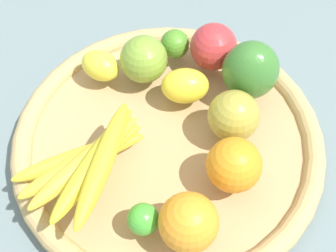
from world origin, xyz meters
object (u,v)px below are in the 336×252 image
at_px(banana_bunch, 88,160).
at_px(orange_0, 189,222).
at_px(bell_pepper, 250,70).
at_px(lemon_1, 185,86).
at_px(orange_1, 234,165).
at_px(lime_1, 175,44).
at_px(apple_0, 144,59).
at_px(apple_2, 234,116).
at_px(lime_0, 143,219).
at_px(apple_1, 214,47).
at_px(lemon_0, 100,66).

height_order(banana_bunch, orange_0, same).
relative_size(bell_pepper, lemon_1, 1.35).
distance_m(orange_0, orange_1, 0.10).
relative_size(banana_bunch, lime_1, 4.09).
distance_m(apple_0, lemon_1, 0.08).
bearing_deg(bell_pepper, orange_1, 80.07).
bearing_deg(banana_bunch, apple_0, 113.54).
distance_m(apple_2, lime_0, 0.19).
distance_m(apple_1, lime_0, 0.30).
distance_m(banana_bunch, bell_pepper, 0.27).
height_order(apple_1, bell_pepper, bell_pepper).
bearing_deg(lemon_1, lemon_0, -154.02).
xyz_separation_m(apple_1, orange_0, (0.17, -0.24, 0.00)).
xyz_separation_m(lime_1, lime_0, (0.18, -0.24, -0.00)).
height_order(banana_bunch, bell_pepper, bell_pepper).
distance_m(bell_pepper, lime_0, 0.27).
xyz_separation_m(orange_0, orange_1, (-0.01, 0.10, -0.00)).
bearing_deg(lemon_0, apple_1, 53.05).
relative_size(orange_0, orange_1, 1.01).
xyz_separation_m(orange_0, bell_pepper, (-0.09, 0.23, 0.01)).
bearing_deg(lime_0, apple_2, 94.48).
height_order(apple_0, lemon_0, apple_0).
relative_size(apple_2, orange_0, 0.99).
relative_size(apple_0, bell_pepper, 0.76).
bearing_deg(lemon_0, lime_0, -29.45).
xyz_separation_m(apple_0, orange_0, (0.23, -0.15, 0.00)).
bearing_deg(apple_0, orange_0, -32.64).
xyz_separation_m(apple_0, lemon_1, (0.08, 0.01, -0.01)).
distance_m(banana_bunch, lime_0, 0.11).
xyz_separation_m(bell_pepper, lemon_1, (-0.06, -0.07, -0.02)).
relative_size(apple_1, lime_0, 1.78).
bearing_deg(bell_pepper, banana_bunch, 36.00).
distance_m(bell_pepper, lemon_1, 0.10).
relative_size(banana_bunch, apple_1, 2.60).
bearing_deg(orange_1, lime_1, 152.20).
bearing_deg(apple_2, lemon_0, -164.02).
distance_m(banana_bunch, apple_1, 0.27).
relative_size(banana_bunch, bell_pepper, 1.99).
bearing_deg(orange_0, apple_0, 147.36).
bearing_deg(lemon_0, apple_0, 44.94).
distance_m(lemon_0, bell_pepper, 0.23).
xyz_separation_m(apple_1, lime_1, (-0.06, -0.03, -0.01)).
bearing_deg(bell_pepper, apple_2, 71.47).
distance_m(banana_bunch, apple_0, 0.19).
distance_m(lime_1, lime_0, 0.30).
bearing_deg(apple_1, apple_0, -122.01).
height_order(orange_0, lime_0, orange_0).
bearing_deg(orange_0, lime_0, -147.21).
bearing_deg(apple_1, lime_0, -65.70).
distance_m(banana_bunch, apple_2, 0.21).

